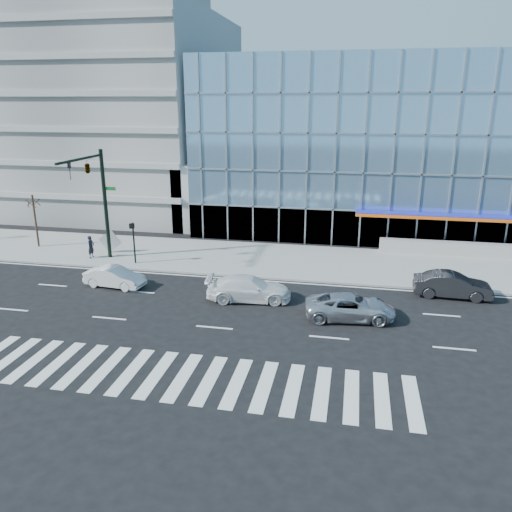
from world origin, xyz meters
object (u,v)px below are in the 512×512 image
at_px(white_sedan, 115,277).
at_px(tilted_panel, 110,241).
at_px(silver_suv, 350,307).
at_px(street_tree_near, 33,202).
at_px(pedestrian, 91,247).
at_px(dark_sedan, 452,285).
at_px(white_suv, 249,288).
at_px(ped_signal_post, 133,237).
at_px(traffic_signal, 93,180).

bearing_deg(white_sedan, tilted_panel, 35.30).
bearing_deg(silver_suv, tilted_panel, 58.75).
relative_size(street_tree_near, pedestrian, 2.51).
bearing_deg(street_tree_near, pedestrian, -18.78).
xyz_separation_m(silver_suv, pedestrian, (-19.22, 6.97, 0.31)).
height_order(street_tree_near, dark_sedan, street_tree_near).
bearing_deg(white_sedan, pedestrian, 47.73).
bearing_deg(white_suv, dark_sedan, -84.38).
distance_m(ped_signal_post, street_tree_near, 9.97).
height_order(traffic_signal, street_tree_near, traffic_signal).
xyz_separation_m(silver_suv, white_sedan, (-14.88, 2.02, -0.04)).
bearing_deg(white_sedan, ped_signal_post, 14.30).
xyz_separation_m(traffic_signal, pedestrian, (-1.24, 0.97, -5.17)).
height_order(dark_sedan, pedestrian, pedestrian).
bearing_deg(dark_sedan, street_tree_near, 84.06).
bearing_deg(white_sedan, silver_suv, -91.21).
bearing_deg(ped_signal_post, tilted_panel, 144.37).
bearing_deg(dark_sedan, silver_suv, 128.73).
bearing_deg(dark_sedan, ped_signal_post, 87.16).
xyz_separation_m(pedestrian, tilted_panel, (0.78, 1.52, 0.06)).
xyz_separation_m(ped_signal_post, pedestrian, (-3.74, 0.60, -1.15)).
bearing_deg(traffic_signal, dark_sedan, -3.74).
distance_m(traffic_signal, silver_suv, 19.73).
distance_m(white_sedan, tilted_panel, 7.40).
bearing_deg(tilted_panel, silver_suv, -30.35).
bearing_deg(pedestrian, silver_suv, -103.81).
xyz_separation_m(white_suv, pedestrian, (-13.22, 5.44, 0.26)).
xyz_separation_m(silver_suv, dark_sedan, (6.00, 4.42, 0.07)).
xyz_separation_m(white_sedan, tilted_panel, (-3.56, 6.47, 0.41)).
relative_size(white_sedan, tilted_panel, 3.02).
xyz_separation_m(traffic_signal, ped_signal_post, (2.50, 0.37, -4.02)).
height_order(ped_signal_post, dark_sedan, ped_signal_post).
distance_m(dark_sedan, tilted_panel, 24.78).
distance_m(white_suv, dark_sedan, 12.35).
height_order(white_sedan, tilted_panel, tilted_panel).
bearing_deg(street_tree_near, silver_suv, -19.66).
bearing_deg(traffic_signal, pedestrian, 141.99).
distance_m(silver_suv, dark_sedan, 7.45).
distance_m(traffic_signal, pedestrian, 5.41).
bearing_deg(dark_sedan, tilted_panel, 82.88).
bearing_deg(ped_signal_post, traffic_signal, -171.48).
height_order(ped_signal_post, white_suv, ped_signal_post).
height_order(traffic_signal, dark_sedan, traffic_signal).
height_order(dark_sedan, tilted_panel, tilted_panel).
bearing_deg(ped_signal_post, street_tree_near, 164.94).
xyz_separation_m(traffic_signal, street_tree_near, (-7.00, 2.93, -2.39)).
distance_m(street_tree_near, dark_sedan, 31.45).
relative_size(street_tree_near, white_suv, 0.84).
bearing_deg(white_sedan, white_suv, -86.68).
bearing_deg(dark_sedan, white_suv, 105.93).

